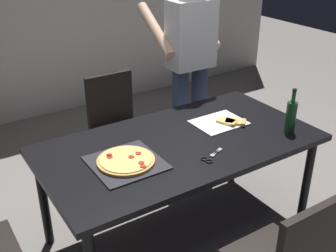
% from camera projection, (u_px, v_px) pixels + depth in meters
% --- Properties ---
extents(ground_plane, '(12.00, 12.00, 0.00)m').
position_uv_depth(ground_plane, '(179.00, 231.00, 3.07)').
color(ground_plane, gray).
extents(dining_table, '(1.83, 0.97, 0.75)m').
position_uv_depth(dining_table, '(180.00, 150.00, 2.76)').
color(dining_table, black).
rests_on(dining_table, ground_plane).
extents(chair_far_side, '(0.42, 0.42, 0.90)m').
position_uv_depth(chair_far_side, '(116.00, 120.00, 3.57)').
color(chair_far_side, black).
rests_on(chair_far_side, ground_plane).
extents(person_serving_pizza, '(0.55, 0.54, 1.75)m').
position_uv_depth(person_serving_pizza, '(190.00, 61.00, 3.48)').
color(person_serving_pizza, '#38476B').
rests_on(person_serving_pizza, ground_plane).
extents(pepperoni_pizza_on_tray, '(0.41, 0.41, 0.04)m').
position_uv_depth(pepperoni_pizza_on_tray, '(126.00, 161.00, 2.48)').
color(pepperoni_pizza_on_tray, '#2D2D33').
rests_on(pepperoni_pizza_on_tray, dining_table).
extents(pizza_slices_on_towel, '(0.36, 0.29, 0.03)m').
position_uv_depth(pizza_slices_on_towel, '(224.00, 122.00, 2.97)').
color(pizza_slices_on_towel, white).
rests_on(pizza_slices_on_towel, dining_table).
extents(wine_bottle, '(0.07, 0.07, 0.32)m').
position_uv_depth(wine_bottle, '(291.00, 116.00, 2.80)').
color(wine_bottle, '#194723').
rests_on(wine_bottle, dining_table).
extents(kitchen_scissors, '(0.20, 0.12, 0.01)m').
position_uv_depth(kitchen_scissors, '(210.00, 157.00, 2.54)').
color(kitchen_scissors, silver).
rests_on(kitchen_scissors, dining_table).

